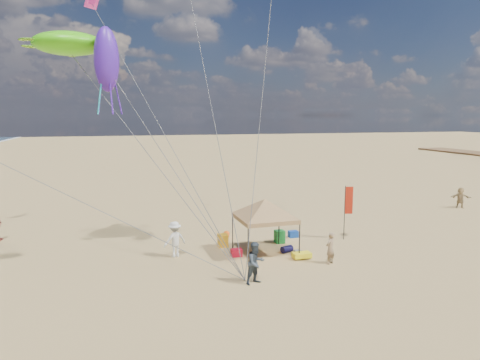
# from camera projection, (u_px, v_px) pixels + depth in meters

# --- Properties ---
(ground) EXTENTS (280.00, 280.00, 0.00)m
(ground) POSITION_uv_depth(u_px,v_px,m) (260.00, 284.00, 18.28)
(ground) COLOR tan
(ground) RESTS_ON ground
(canopy_tent) EXTENTS (5.35, 5.35, 3.30)m
(canopy_tent) POSITION_uv_depth(u_px,v_px,m) (265.00, 201.00, 21.94)
(canopy_tent) COLOR black
(canopy_tent) RESTS_ON ground
(feather_flag) EXTENTS (0.47, 0.11, 3.11)m
(feather_flag) POSITION_uv_depth(u_px,v_px,m) (348.00, 204.00, 24.62)
(feather_flag) COLOR black
(feather_flag) RESTS_ON ground
(cooler_red) EXTENTS (0.54, 0.38, 0.38)m
(cooler_red) POSITION_uv_depth(u_px,v_px,m) (236.00, 253.00, 21.89)
(cooler_red) COLOR red
(cooler_red) RESTS_ON ground
(cooler_blue) EXTENTS (0.54, 0.38, 0.38)m
(cooler_blue) POSITION_uv_depth(u_px,v_px,m) (293.00, 234.00, 25.32)
(cooler_blue) COLOR #123D96
(cooler_blue) RESTS_ON ground
(bag_navy) EXTENTS (0.69, 0.54, 0.36)m
(bag_navy) POSITION_uv_depth(u_px,v_px,m) (287.00, 249.00, 22.51)
(bag_navy) COLOR #0F0D3A
(bag_navy) RESTS_ON ground
(bag_orange) EXTENTS (0.54, 0.69, 0.36)m
(bag_orange) POSITION_uv_depth(u_px,v_px,m) (226.00, 235.00, 25.15)
(bag_orange) COLOR #FF5C0E
(bag_orange) RESTS_ON ground
(chair_green) EXTENTS (0.50, 0.50, 0.70)m
(chair_green) POSITION_uv_depth(u_px,v_px,m) (280.00, 237.00, 24.22)
(chair_green) COLOR #177F2C
(chair_green) RESTS_ON ground
(chair_yellow) EXTENTS (0.50, 0.50, 0.70)m
(chair_yellow) POSITION_uv_depth(u_px,v_px,m) (223.00, 241.00, 23.45)
(chair_yellow) COLOR yellow
(chair_yellow) RESTS_ON ground
(crate_grey) EXTENTS (0.34, 0.30, 0.28)m
(crate_grey) POSITION_uv_depth(u_px,v_px,m) (298.00, 253.00, 22.03)
(crate_grey) COLOR slate
(crate_grey) RESTS_ON ground
(beach_cart) EXTENTS (0.90, 0.50, 0.24)m
(beach_cart) POSITION_uv_depth(u_px,v_px,m) (302.00, 255.00, 21.49)
(beach_cart) COLOR yellow
(beach_cart) RESTS_ON ground
(person_near_a) EXTENTS (0.67, 0.60, 1.54)m
(person_near_a) POSITION_uv_depth(u_px,v_px,m) (330.00, 248.00, 20.71)
(person_near_a) COLOR #9E7F5A
(person_near_a) RESTS_ON ground
(person_near_b) EXTENTS (1.06, 0.94, 1.80)m
(person_near_b) POSITION_uv_depth(u_px,v_px,m) (256.00, 263.00, 18.25)
(person_near_b) COLOR #38434D
(person_near_b) RESTS_ON ground
(person_near_c) EXTENTS (1.33, 1.03, 1.80)m
(person_near_c) POSITION_uv_depth(u_px,v_px,m) (175.00, 239.00, 21.71)
(person_near_c) COLOR white
(person_near_c) RESTS_ON ground
(person_far_c) EXTENTS (1.53, 1.12, 1.60)m
(person_far_c) POSITION_uv_depth(u_px,v_px,m) (460.00, 198.00, 33.23)
(person_far_c) COLOR tan
(person_far_c) RESTS_ON ground
(turtle_kite) EXTENTS (3.42, 2.82, 1.08)m
(turtle_kite) POSITION_uv_depth(u_px,v_px,m) (68.00, 44.00, 20.26)
(turtle_kite) COLOR #4ADC0E
(turtle_kite) RESTS_ON ground
(squid_kite) EXTENTS (1.23, 1.23, 2.92)m
(squid_kite) POSITION_uv_depth(u_px,v_px,m) (107.00, 59.00, 19.79)
(squid_kite) COLOR #4F1FB7
(squid_kite) RESTS_ON ground
(stunt_kite_pink) EXTENTS (1.06, 1.11, 0.98)m
(stunt_kite_pink) POSITION_uv_depth(u_px,v_px,m) (92.00, 0.00, 28.06)
(stunt_kite_pink) COLOR #FF34A3
(stunt_kite_pink) RESTS_ON ground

